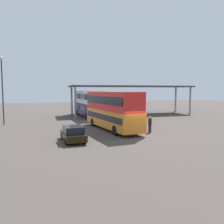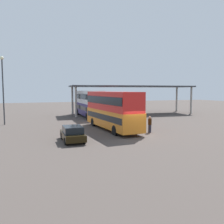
{
  "view_description": "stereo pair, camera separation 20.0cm",
  "coord_description": "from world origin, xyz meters",
  "px_view_note": "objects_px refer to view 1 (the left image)",
  "views": [
    {
      "loc": [
        -10.02,
        -19.82,
        4.41
      ],
      "look_at": [
        -0.52,
        4.51,
        2.0
      ],
      "focal_mm": 37.39,
      "sensor_mm": 36.0,
      "label": 1
    },
    {
      "loc": [
        -9.83,
        -19.89,
        4.41
      ],
      "look_at": [
        -0.52,
        4.51,
        2.0
      ],
      "focal_mm": 37.39,
      "sensor_mm": 36.0,
      "label": 2
    }
  ],
  "objects_px": {
    "double_decker_near_canopy": "(88,103)",
    "pedestrian_waiting": "(150,124)",
    "lamppost_tall": "(2,83)",
    "double_decker_main": "(112,109)",
    "double_decker_mid_row": "(107,102)",
    "parked_hatchback": "(73,134)"
  },
  "relations": [
    {
      "from": "double_decker_near_canopy",
      "to": "pedestrian_waiting",
      "type": "relative_size",
      "value": 6.68
    },
    {
      "from": "pedestrian_waiting",
      "to": "double_decker_near_canopy",
      "type": "bearing_deg",
      "value": 164.3
    },
    {
      "from": "double_decker_near_canopy",
      "to": "lamppost_tall",
      "type": "bearing_deg",
      "value": 114.22
    },
    {
      "from": "double_decker_main",
      "to": "double_decker_mid_row",
      "type": "height_order",
      "value": "double_decker_main"
    },
    {
      "from": "double_decker_main",
      "to": "double_decker_near_canopy",
      "type": "height_order",
      "value": "double_decker_near_canopy"
    },
    {
      "from": "double_decker_mid_row",
      "to": "pedestrian_waiting",
      "type": "bearing_deg",
      "value": 178.29
    },
    {
      "from": "parked_hatchback",
      "to": "double_decker_mid_row",
      "type": "xyz_separation_m",
      "value": [
        10.07,
        19.14,
        1.63
      ]
    },
    {
      "from": "lamppost_tall",
      "to": "parked_hatchback",
      "type": "bearing_deg",
      "value": -64.22
    },
    {
      "from": "pedestrian_waiting",
      "to": "double_decker_main",
      "type": "bearing_deg",
      "value": -158.44
    },
    {
      "from": "parked_hatchback",
      "to": "pedestrian_waiting",
      "type": "xyz_separation_m",
      "value": [
        8.45,
        1.38,
        0.19
      ]
    },
    {
      "from": "pedestrian_waiting",
      "to": "double_decker_mid_row",
      "type": "bearing_deg",
      "value": 152.16
    },
    {
      "from": "parked_hatchback",
      "to": "double_decker_mid_row",
      "type": "height_order",
      "value": "double_decker_mid_row"
    },
    {
      "from": "double_decker_main",
      "to": "parked_hatchback",
      "type": "xyz_separation_m",
      "value": [
        -5.39,
        -4.53,
        -1.67
      ]
    },
    {
      "from": "lamppost_tall",
      "to": "pedestrian_waiting",
      "type": "height_order",
      "value": "lamppost_tall"
    },
    {
      "from": "pedestrian_waiting",
      "to": "lamppost_tall",
      "type": "bearing_deg",
      "value": -150.87
    },
    {
      "from": "lamppost_tall",
      "to": "pedestrian_waiting",
      "type": "distance_m",
      "value": 19.29
    },
    {
      "from": "double_decker_near_canopy",
      "to": "double_decker_mid_row",
      "type": "height_order",
      "value": "double_decker_near_canopy"
    },
    {
      "from": "double_decker_near_canopy",
      "to": "double_decker_main",
      "type": "bearing_deg",
      "value": 177.59
    },
    {
      "from": "parked_hatchback",
      "to": "double_decker_main",
      "type": "bearing_deg",
      "value": -48.43
    },
    {
      "from": "double_decker_main",
      "to": "double_decker_mid_row",
      "type": "relative_size",
      "value": 1.02
    },
    {
      "from": "double_decker_near_canopy",
      "to": "pedestrian_waiting",
      "type": "height_order",
      "value": "double_decker_near_canopy"
    },
    {
      "from": "double_decker_near_canopy",
      "to": "lamppost_tall",
      "type": "relative_size",
      "value": 1.32
    }
  ]
}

